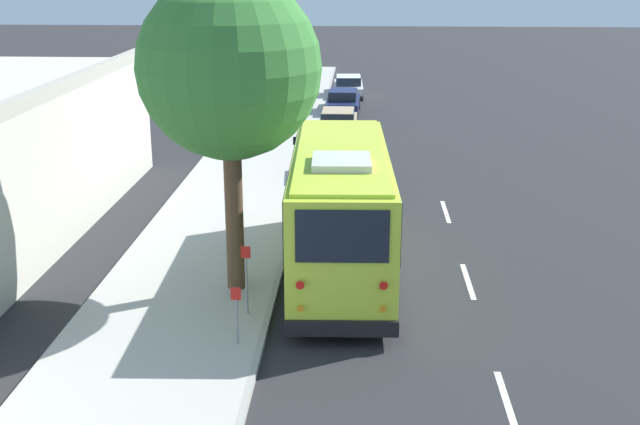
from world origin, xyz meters
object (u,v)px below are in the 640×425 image
object	(u,v)px
shuttle_bus	(340,206)
parked_sedan_tan	(338,124)
parked_sedan_black	(335,163)
sign_post_near	(237,315)
street_tree	(230,55)
parked_sedan_navy	(343,102)
parked_sedan_white	(348,87)
sign_post_far	(246,279)

from	to	relation	value
shuttle_bus	parked_sedan_tan	size ratio (longest dim) A/B	1.96
parked_sedan_black	sign_post_near	size ratio (longest dim) A/B	3.65
shuttle_bus	parked_sedan_tan	distance (m)	17.14
street_tree	parked_sedan_navy	bearing A→B (deg)	-4.79
parked_sedan_navy	parked_sedan_white	world-z (taller)	parked_sedan_white
parked_sedan_black	parked_sedan_tan	bearing A→B (deg)	-3.79
sign_post_far	sign_post_near	bearing A→B (deg)	180.00
shuttle_bus	street_tree	bearing A→B (deg)	113.95
parked_sedan_black	street_tree	world-z (taller)	street_tree
parked_sedan_tan	street_tree	world-z (taller)	street_tree
street_tree	sign_post_near	distance (m)	6.01
parked_sedan_black	sign_post_far	size ratio (longest dim) A/B	2.86
parked_sedan_navy	sign_post_near	size ratio (longest dim) A/B	3.24
sign_post_near	parked_sedan_white	bearing A→B (deg)	-3.04
parked_sedan_black	parked_sedan_white	size ratio (longest dim) A/B	1.09
street_tree	parked_sedan_tan	bearing A→B (deg)	-6.15
street_tree	sign_post_far	world-z (taller)	street_tree
parked_sedan_white	sign_post_near	xyz separation A→B (m)	(-33.04, 1.76, 0.23)
parked_sedan_navy	street_tree	size ratio (longest dim) A/B	0.51
shuttle_bus	parked_sedan_black	distance (m)	9.92
shuttle_bus	parked_sedan_navy	size ratio (longest dim) A/B	2.09
shuttle_bus	parked_sedan_white	size ratio (longest dim) A/B	2.02
parked_sedan_tan	parked_sedan_black	bearing A→B (deg)	-178.76
street_tree	parked_sedan_white	bearing A→B (deg)	-4.29
parked_sedan_navy	sign_post_near	world-z (taller)	sign_post_near
parked_sedan_tan	sign_post_far	size ratio (longest dim) A/B	2.69
parked_sedan_tan	sign_post_far	xyz separation A→B (m)	(-19.96, 1.49, 0.39)
parked_sedan_black	parked_sedan_white	distance (m)	18.79
parked_sedan_black	sign_post_near	xyz separation A→B (m)	(-14.25, 1.59, 0.23)
street_tree	sign_post_near	bearing A→B (deg)	-171.31
sign_post_far	parked_sedan_white	bearing A→B (deg)	-3.19
parked_sedan_black	sign_post_far	world-z (taller)	sign_post_far
street_tree	sign_post_near	size ratio (longest dim) A/B	6.39
sign_post_near	sign_post_far	size ratio (longest dim) A/B	0.78
parked_sedan_black	street_tree	bearing A→B (deg)	164.80
parked_sedan_navy	sign_post_far	xyz separation A→B (m)	(-26.14, 1.57, 0.42)
parked_sedan_black	parked_sedan_white	xyz separation A→B (m)	(18.79, -0.17, 0.00)
parked_sedan_tan	parked_sedan_navy	xyz separation A→B (m)	(6.18, -0.08, -0.03)
parked_sedan_navy	parked_sedan_white	size ratio (longest dim) A/B	0.97
parked_sedan_navy	sign_post_near	xyz separation A→B (m)	(-27.68, 1.57, 0.24)
sign_post_far	shuttle_bus	bearing A→B (deg)	-35.66
parked_sedan_tan	parked_sedan_white	bearing A→B (deg)	-0.88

